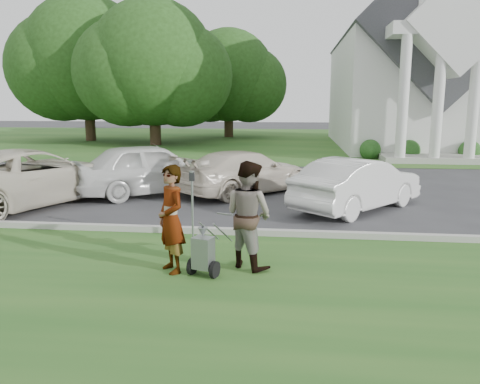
% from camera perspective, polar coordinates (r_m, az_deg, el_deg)
% --- Properties ---
extents(ground, '(120.00, 120.00, 0.00)m').
position_cam_1_polar(ground, '(10.05, -2.15, -6.09)').
color(ground, '#333335').
rests_on(ground, ground).
extents(grass_strip, '(80.00, 7.00, 0.01)m').
position_cam_1_polar(grass_strip, '(7.28, -5.78, -12.92)').
color(grass_strip, '#23531C').
rests_on(grass_strip, ground).
extents(church_lawn, '(80.00, 30.00, 0.01)m').
position_cam_1_polar(church_lawn, '(36.64, 4.22, 6.32)').
color(church_lawn, '#23531C').
rests_on(church_lawn, ground).
extents(curb, '(80.00, 0.18, 0.15)m').
position_cam_1_polar(curb, '(10.55, -1.70, -4.83)').
color(curb, '#9E9E93').
rests_on(curb, ground).
extents(church, '(9.19, 19.00, 24.10)m').
position_cam_1_polar(church, '(33.61, 20.19, 15.42)').
color(church, white).
rests_on(church, ground).
extents(tree_left, '(10.63, 8.40, 9.71)m').
position_cam_1_polar(tree_left, '(32.95, -10.57, 14.54)').
color(tree_left, '#332316').
rests_on(tree_left, ground).
extents(tree_far, '(11.64, 9.20, 10.73)m').
position_cam_1_polar(tree_far, '(37.90, -18.23, 14.58)').
color(tree_far, '#332316').
rests_on(tree_far, ground).
extents(tree_back, '(9.61, 7.60, 8.89)m').
position_cam_1_polar(tree_back, '(39.90, -1.43, 13.51)').
color(tree_back, '#332316').
rests_on(tree_back, ground).
extents(striping_cart, '(0.70, 1.08, 0.93)m').
position_cam_1_polar(striping_cart, '(8.04, -4.47, -7.51)').
color(striping_cart, black).
rests_on(striping_cart, ground).
extents(person_left, '(0.78, 0.82, 1.88)m').
position_cam_1_polar(person_left, '(8.15, -8.38, -3.40)').
color(person_left, '#999999').
rests_on(person_left, ground).
extents(person_right, '(1.18, 1.14, 1.92)m').
position_cam_1_polar(person_right, '(8.30, 1.05, -2.87)').
color(person_right, '#999999').
rests_on(person_right, ground).
extents(parking_meter_near, '(0.11, 0.10, 1.50)m').
position_cam_1_polar(parking_meter_near, '(10.03, -5.84, -0.58)').
color(parking_meter_near, gray).
rests_on(parking_meter_near, ground).
extents(car_a, '(4.74, 6.47, 1.63)m').
position_cam_1_polar(car_a, '(14.75, -24.27, 1.70)').
color(car_a, beige).
rests_on(car_a, ground).
extents(car_b, '(5.11, 4.47, 1.67)m').
position_cam_1_polar(car_b, '(15.28, -10.81, 2.82)').
color(car_b, silver).
rests_on(car_b, ground).
extents(car_c, '(4.69, 4.84, 1.39)m').
position_cam_1_polar(car_c, '(15.21, 0.67, 2.45)').
color(car_c, beige).
rests_on(car_c, ground).
extents(car_d, '(3.98, 4.29, 1.43)m').
position_cam_1_polar(car_d, '(13.26, 14.16, 0.95)').
color(car_d, silver).
rests_on(car_d, ground).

